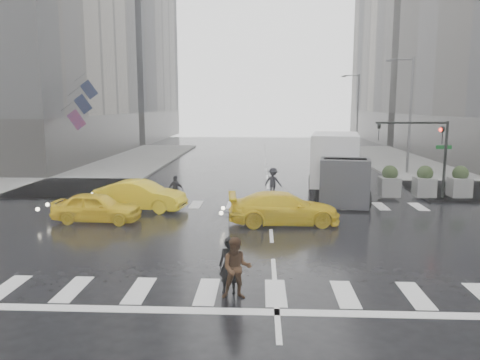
{
  "coord_description": "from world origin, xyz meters",
  "views": [
    {
      "loc": [
        -0.44,
        -18.91,
        5.4
      ],
      "look_at": [
        -1.4,
        2.0,
        2.03
      ],
      "focal_mm": 35.0,
      "sensor_mm": 36.0,
      "label": 1
    }
  ],
  "objects_px": {
    "taxi_front": "(97,207)",
    "taxi_mid": "(141,196)",
    "box_truck": "(337,165)",
    "pedestrian_brown": "(237,268)",
    "traffic_signal_pole": "(428,144)"
  },
  "relations": [
    {
      "from": "taxi_front",
      "to": "box_truck",
      "type": "distance_m",
      "value": 13.52
    },
    {
      "from": "box_truck",
      "to": "taxi_front",
      "type": "bearing_deg",
      "value": -143.84
    },
    {
      "from": "pedestrian_brown",
      "to": "taxi_mid",
      "type": "bearing_deg",
      "value": 113.11
    },
    {
      "from": "box_truck",
      "to": "traffic_signal_pole",
      "type": "bearing_deg",
      "value": 8.51
    },
    {
      "from": "pedestrian_brown",
      "to": "box_truck",
      "type": "bearing_deg",
      "value": 67.08
    },
    {
      "from": "traffic_signal_pole",
      "to": "taxi_front",
      "type": "distance_m",
      "value": 18.27
    },
    {
      "from": "traffic_signal_pole",
      "to": "pedestrian_brown",
      "type": "distance_m",
      "value": 17.77
    },
    {
      "from": "taxi_front",
      "to": "box_truck",
      "type": "bearing_deg",
      "value": -60.0
    },
    {
      "from": "taxi_front",
      "to": "box_truck",
      "type": "height_order",
      "value": "box_truck"
    },
    {
      "from": "taxi_front",
      "to": "taxi_mid",
      "type": "bearing_deg",
      "value": -25.81
    },
    {
      "from": "pedestrian_brown",
      "to": "box_truck",
      "type": "height_order",
      "value": "box_truck"
    },
    {
      "from": "traffic_signal_pole",
      "to": "box_truck",
      "type": "bearing_deg",
      "value": 179.21
    },
    {
      "from": "pedestrian_brown",
      "to": "taxi_mid",
      "type": "relative_size",
      "value": 0.38
    },
    {
      "from": "taxi_mid",
      "to": "box_truck",
      "type": "relative_size",
      "value": 0.66
    },
    {
      "from": "taxi_mid",
      "to": "pedestrian_brown",
      "type": "bearing_deg",
      "value": -143.34
    }
  ]
}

